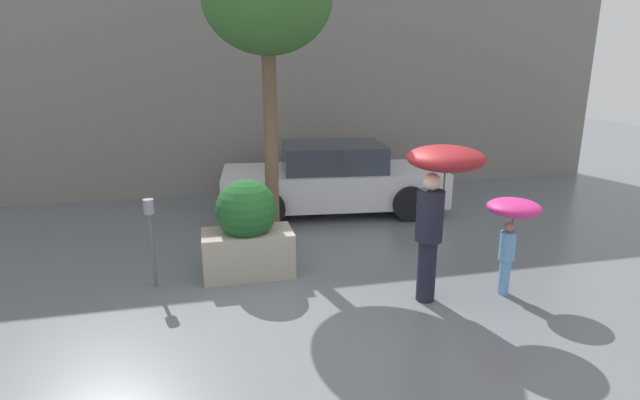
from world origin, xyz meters
TOP-DOWN VIEW (x-y plane):
  - ground_plane at (0.00, 0.00)m, footprint 40.00×40.00m
  - building_facade at (0.00, 6.50)m, footprint 18.00×0.30m
  - planter_box at (-0.59, 1.55)m, footprint 1.29×0.87m
  - person_adult at (1.69, 0.18)m, footprint 0.96×0.96m
  - person_child at (2.74, 0.17)m, footprint 0.69×0.69m
  - parked_car_near at (1.43, 4.45)m, footprint 4.65×2.33m
  - street_tree at (-0.08, 2.60)m, footprint 1.96×1.96m
  - parking_meter at (-1.89, 1.42)m, footprint 0.14×0.14m

SIDE VIEW (x-z plane):
  - ground_plane at x=0.00m, z-range 0.00..0.00m
  - parked_car_near at x=1.43m, z-range -0.05..1.37m
  - planter_box at x=-0.59m, z-range -0.03..1.39m
  - parking_meter at x=-1.89m, z-range 0.28..1.53m
  - person_child at x=2.74m, z-range 0.40..1.70m
  - person_adult at x=1.69m, z-range 0.55..2.59m
  - building_facade at x=0.00m, z-range 0.00..6.00m
  - street_tree at x=-0.08m, z-range 1.50..6.27m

